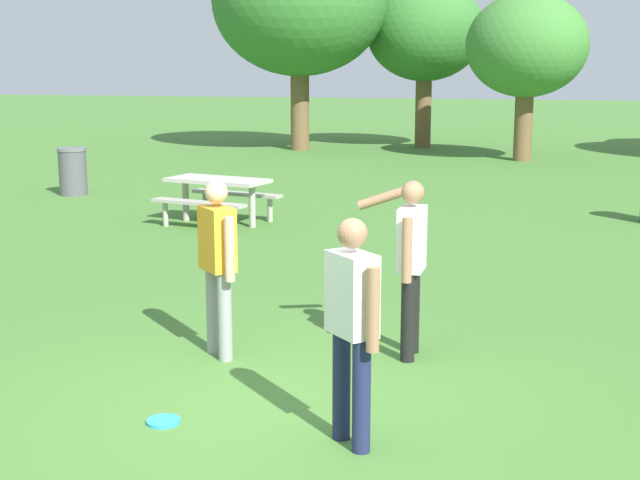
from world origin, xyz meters
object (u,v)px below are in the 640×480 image
at_px(person_thrower, 352,317).
at_px(person_bystander, 410,255).
at_px(trash_can_beside_table, 73,171).
at_px(tree_broad_center, 425,32).
at_px(person_catcher, 218,257).
at_px(frisbee, 164,421).
at_px(tree_far_right, 527,46).
at_px(picnic_table_near, 218,191).
at_px(tree_tall_left, 299,1).

height_order(person_thrower, person_bystander, same).
bearing_deg(person_thrower, trash_can_beside_table, 127.20).
xyz_separation_m(trash_can_beside_table, tree_broad_center, (5.65, 11.95, 3.10)).
bearing_deg(trash_can_beside_table, person_catcher, -54.26).
relative_size(frisbee, trash_can_beside_table, 0.27).
bearing_deg(tree_broad_center, person_thrower, -84.08).
height_order(tree_broad_center, tree_far_right, tree_broad_center).
distance_m(person_catcher, frisbee, 1.83).
xyz_separation_m(frisbee, picnic_table_near, (-2.49, 8.02, 0.55)).
relative_size(person_catcher, tree_far_right, 0.36).
xyz_separation_m(person_catcher, person_bystander, (1.70, 0.40, 0.02)).
height_order(trash_can_beside_table, tree_tall_left, tree_tall_left).
relative_size(person_bystander, tree_far_right, 0.36).
distance_m(picnic_table_near, tree_far_right, 12.42).
distance_m(person_thrower, person_bystander, 2.02).
bearing_deg(tree_far_right, picnic_table_near, -113.09).
bearing_deg(trash_can_beside_table, tree_broad_center, 64.70).
bearing_deg(picnic_table_near, trash_can_beside_table, 148.74).
bearing_deg(person_thrower, person_bystander, 86.52).
bearing_deg(person_catcher, person_bystander, 13.38).
xyz_separation_m(person_thrower, tree_far_right, (0.83, 19.25, 2.14)).
bearing_deg(tree_far_right, person_thrower, -92.46).
xyz_separation_m(person_thrower, frisbee, (-1.46, 0.04, -0.93)).
bearing_deg(tree_far_right, person_bystander, -92.34).
distance_m(person_catcher, person_bystander, 1.75).
relative_size(person_thrower, person_catcher, 1.00).
relative_size(person_thrower, trash_can_beside_table, 1.71).
relative_size(trash_can_beside_table, tree_tall_left, 0.14).
relative_size(frisbee, tree_broad_center, 0.05).
xyz_separation_m(frisbee, tree_tall_left, (-4.45, 20.70, 4.44)).
height_order(picnic_table_near, trash_can_beside_table, trash_can_beside_table).
relative_size(trash_can_beside_table, tree_far_right, 0.21).
distance_m(frisbee, trash_can_beside_table, 12.34).
xyz_separation_m(person_thrower, person_catcher, (-1.58, 1.61, 0.00)).
bearing_deg(person_catcher, frisbee, -85.63).
bearing_deg(picnic_table_near, person_thrower, -63.95).
height_order(person_thrower, person_catcher, same).
distance_m(person_catcher, picnic_table_near, 6.88).
bearing_deg(tree_broad_center, trash_can_beside_table, -115.30).
bearing_deg(picnic_table_near, person_bystander, -56.08).
bearing_deg(person_thrower, tree_broad_center, 95.92).
bearing_deg(picnic_table_near, tree_far_right, 66.91).
bearing_deg(tree_far_right, trash_can_beside_table, -135.23).
distance_m(person_thrower, tree_far_right, 19.38).
height_order(person_catcher, tree_far_right, tree_far_right).
relative_size(person_bystander, picnic_table_near, 0.83).
bearing_deg(person_bystander, tree_far_right, 87.66).
bearing_deg(tree_broad_center, frisbee, -87.77).
bearing_deg(tree_tall_left, tree_broad_center, 25.69).
relative_size(tree_tall_left, tree_broad_center, 1.30).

